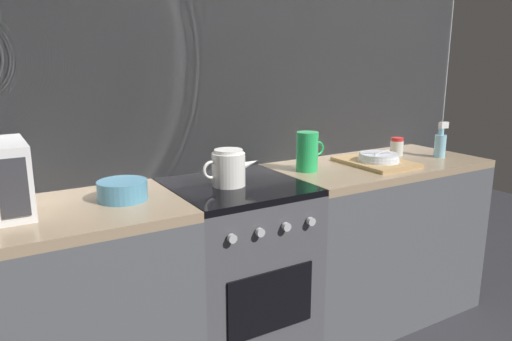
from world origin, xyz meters
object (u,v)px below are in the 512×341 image
Objects in this scene: mixing_bowl at (123,190)px; pitcher at (307,151)px; stove_unit at (237,275)px; spice_jar at (397,147)px; kettle at (229,168)px; spray_bottle at (440,143)px; dish_pile at (377,160)px.

pitcher is (0.95, 0.02, 0.06)m from mixing_bowl.
stove_unit is 1.24m from spice_jar.
kettle is 0.48m from mixing_bowl.
spray_bottle is (0.17, -0.17, 0.03)m from spice_jar.
spray_bottle reaches higher than kettle.
pitcher is at bearing 5.57° from stove_unit.
dish_pile is 0.46m from spray_bottle.
spray_bottle is (1.82, -0.10, 0.04)m from mixing_bowl.
spice_jar is (0.28, 0.12, 0.03)m from dish_pile.
pitcher is 1.90× the size of spice_jar.
spray_bottle is (1.30, -0.08, 0.53)m from stove_unit.
stove_unit is 1.41m from spray_bottle.
spray_bottle reaches higher than stove_unit.
kettle reaches higher than dish_pile.
dish_pile is at bearing -2.12° from stove_unit.
mixing_bowl is at bearing 177.92° from stove_unit.
kettle is 1.42× the size of pitcher.
spray_bottle is (0.45, -0.04, 0.06)m from dish_pile.
dish_pile is (0.89, -0.03, -0.06)m from kettle.
spice_jar is at bearing 4.84° from kettle.
pitcher is 0.70m from spice_jar.
kettle is at bearing -174.14° from pitcher.
mixing_bowl is at bearing -177.42° from spice_jar.
dish_pile is 3.81× the size of spice_jar.
pitcher reaches higher than dish_pile.
kettle is 1.18m from spice_jar.
kettle is at bearing -170.99° from stove_unit.
mixing_bowl is 1.90× the size of spice_jar.
spray_bottle is at bearing -44.80° from spice_jar.
pitcher is at bearing -175.86° from spice_jar.
stove_unit is at bearing 177.88° from dish_pile.
pitcher reaches higher than spice_jar.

